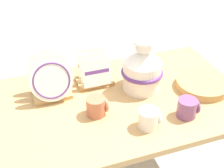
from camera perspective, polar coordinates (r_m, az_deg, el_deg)
display_table at (r=1.73m, az=-0.00°, el=-4.98°), size 1.47×0.84×0.69m
ceramic_vase at (r=1.72m, az=5.55°, el=2.87°), size 0.24×0.24×0.31m
dish_rack_round_plates at (r=1.69m, az=-11.14°, el=0.39°), size 0.23×0.19×0.24m
dish_rack_square_plates at (r=1.80m, az=-3.28°, el=1.85°), size 0.21×0.17×0.19m
wicker_charger_stack at (r=1.85m, az=16.23°, el=-0.03°), size 0.30×0.30×0.04m
mug_plum_glaze at (r=1.61m, az=13.69°, el=-4.26°), size 0.11×0.10×0.10m
mug_cream_glaze at (r=1.51m, az=6.82°, el=-6.27°), size 0.11×0.10×0.10m
mug_terracotta_glaze at (r=1.57m, az=-2.78°, el=-4.08°), size 0.11×0.10×0.10m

